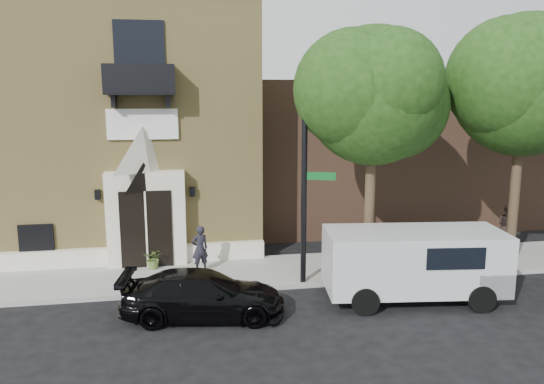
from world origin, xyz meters
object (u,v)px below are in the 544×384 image
Objects in this scene: street_sign at (305,179)px; pedestrian_near at (200,249)px; black_sedan at (203,295)px; fire_hydrant at (329,265)px; pedestrian_far at (508,226)px; dumpster at (456,246)px; cargo_van at (420,262)px.

street_sign reaches higher than pedestrian_near.
black_sedan reaches higher than fire_hydrant.
dumpster is at bearing 115.11° from pedestrian_far.
cargo_van reaches higher than fire_hydrant.
street_sign is at bearing 102.65° from pedestrian_far.
street_sign is 2.97m from fire_hydrant.
pedestrian_far is at bearing 42.20° from cargo_van.
street_sign is at bearing -53.18° from black_sedan.
pedestrian_far is at bearing 32.18° from street_sign.
fire_hydrant is at bearing -56.42° from black_sedan.
dumpster is 1.21× the size of pedestrian_far.
pedestrian_near is 11.44m from pedestrian_far.
fire_hydrant is 4.58m from dumpster.
pedestrian_near is 0.89× the size of pedestrian_far.
pedestrian_far is at bearing 14.44° from fire_hydrant.
street_sign reaches higher than pedestrian_far.
pedestrian_near reaches higher than fire_hydrant.
pedestrian_near is at bearing 159.65° from cargo_van.
dumpster is at bearing 155.69° from pedestrian_near.
cargo_van reaches higher than pedestrian_far.
black_sedan is 0.83× the size of cargo_van.
pedestrian_near is (-4.00, 1.29, 0.37)m from fire_hydrant.
black_sedan is at bearing -165.48° from dumpster.
black_sedan is 6.23m from cargo_van.
pedestrian_far is (11.46, 3.90, 0.38)m from black_sedan.
pedestrian_near reaches higher than dumpster.
pedestrian_near is at bearing 162.11° from fire_hydrant.
street_sign is at bearing 135.78° from pedestrian_near.
cargo_van is at bearing -10.59° from street_sign.
cargo_van reaches higher than dumpster.
dumpster reaches higher than fire_hydrant.
cargo_van is at bearing -81.35° from black_sedan.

